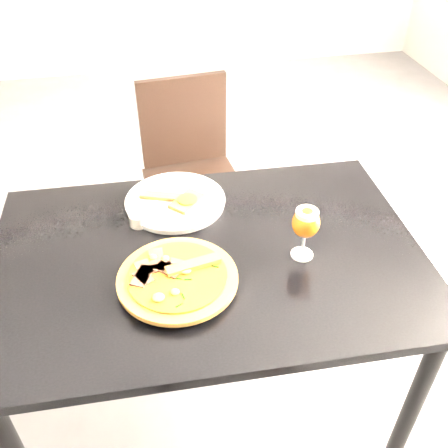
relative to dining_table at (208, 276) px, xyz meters
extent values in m
plane|color=#575759|center=(-0.08, 0.30, -0.66)|extent=(6.00, 6.00, 0.00)
cube|color=black|center=(0.00, 0.00, 0.08)|extent=(1.22, 0.83, 0.03)
cylinder|color=black|center=(0.53, -0.35, -0.30)|extent=(0.05, 0.05, 0.72)
cylinder|color=black|center=(-0.53, 0.35, -0.30)|extent=(0.05, 0.05, 0.72)
cylinder|color=black|center=(0.55, 0.33, -0.30)|extent=(0.05, 0.05, 0.72)
cube|color=black|center=(0.07, 0.77, -0.23)|extent=(0.44, 0.44, 0.04)
cylinder|color=black|center=(-0.07, 0.59, -0.45)|extent=(0.03, 0.03, 0.41)
cylinder|color=black|center=(0.25, 0.63, -0.45)|extent=(0.03, 0.03, 0.41)
cylinder|color=black|center=(-0.11, 0.92, -0.45)|extent=(0.03, 0.03, 0.41)
cylinder|color=black|center=(0.22, 0.95, -0.45)|extent=(0.03, 0.03, 0.41)
cube|color=black|center=(0.05, 0.95, 0.01)|extent=(0.38, 0.07, 0.40)
cylinder|color=silver|center=(-0.08, -0.09, 0.10)|extent=(0.33, 0.33, 0.02)
cylinder|color=#A05026|center=(-0.10, -0.11, 0.11)|extent=(0.31, 0.31, 0.01)
cylinder|color=#BC5F0F|center=(-0.10, -0.11, 0.12)|extent=(0.26, 0.26, 0.01)
cube|color=#533524|center=(-0.06, -0.11, 0.13)|extent=(0.06, 0.03, 0.00)
cube|color=#533524|center=(-0.06, -0.06, 0.13)|extent=(0.06, 0.07, 0.00)
cube|color=#533524|center=(-0.11, -0.03, 0.13)|extent=(0.04, 0.07, 0.00)
cube|color=#533524|center=(-0.13, -0.09, 0.13)|extent=(0.07, 0.06, 0.00)
cube|color=#533524|center=(-0.15, -0.13, 0.13)|extent=(0.07, 0.06, 0.00)
cube|color=#533524|center=(-0.11, -0.18, 0.13)|extent=(0.04, 0.07, 0.00)
cube|color=#533524|center=(-0.07, -0.13, 0.13)|extent=(0.06, 0.07, 0.00)
ellipsoid|color=gold|center=(-0.08, -0.09, 0.13)|extent=(0.03, 0.03, 0.01)
ellipsoid|color=gold|center=(-0.11, -0.03, 0.13)|extent=(0.03, 0.03, 0.01)
ellipsoid|color=gold|center=(-0.12, -0.10, 0.13)|extent=(0.03, 0.03, 0.01)
ellipsoid|color=gold|center=(-0.13, -0.18, 0.13)|extent=(0.03, 0.03, 0.01)
ellipsoid|color=gold|center=(-0.08, -0.12, 0.13)|extent=(0.03, 0.03, 0.01)
cube|color=#194B0D|center=(-0.09, -0.09, 0.13)|extent=(0.01, 0.02, 0.00)
cube|color=#194B0D|center=(-0.11, -0.06, 0.13)|extent=(0.01, 0.02, 0.00)
cube|color=#194B0D|center=(-0.15, -0.05, 0.13)|extent=(0.02, 0.02, 0.00)
cube|color=#194B0D|center=(-0.13, -0.10, 0.13)|extent=(0.02, 0.01, 0.00)
cube|color=#194B0D|center=(-0.16, -0.13, 0.13)|extent=(0.02, 0.01, 0.00)
cube|color=#194B0D|center=(-0.11, -0.12, 0.13)|extent=(0.02, 0.02, 0.00)
cube|color=#194B0D|center=(-0.10, -0.16, 0.13)|extent=(0.01, 0.02, 0.00)
cube|color=#194B0D|center=(-0.06, -0.18, 0.13)|extent=(0.01, 0.02, 0.00)
cube|color=#194B0D|center=(-0.07, -0.12, 0.13)|extent=(0.02, 0.01, 0.00)
cube|color=#194B0D|center=(-0.03, -0.10, 0.13)|extent=(0.02, 0.01, 0.00)
cube|color=#194B0D|center=(-0.08, -0.10, 0.13)|extent=(0.02, 0.01, 0.00)
cube|color=#A05026|center=(-0.05, -0.09, 0.13)|extent=(0.15, 0.06, 0.01)
cylinder|color=silver|center=(-0.06, 0.25, 0.10)|extent=(0.35, 0.35, 0.02)
cube|color=#A05026|center=(-0.10, 0.27, 0.11)|extent=(0.14, 0.08, 0.01)
cube|color=#A05026|center=(-0.03, 0.22, 0.11)|extent=(0.12, 0.13, 0.01)
cylinder|color=#BC5F0F|center=(-0.03, 0.22, 0.12)|extent=(0.06, 0.06, 0.00)
cube|color=#A05026|center=(-0.05, 0.13, 0.09)|extent=(0.10, 0.04, 0.01)
cylinder|color=silver|center=(-0.18, 0.17, 0.11)|extent=(0.06, 0.06, 0.04)
cylinder|color=gold|center=(-0.18, 0.17, 0.12)|extent=(0.05, 0.05, 0.01)
cylinder|color=silver|center=(0.26, -0.06, 0.09)|extent=(0.06, 0.06, 0.00)
cylinder|color=silver|center=(0.26, -0.06, 0.13)|extent=(0.01, 0.01, 0.07)
ellipsoid|color=#9F4B0F|center=(0.26, -0.06, 0.20)|extent=(0.08, 0.08, 0.09)
cylinder|color=beige|center=(0.26, -0.06, 0.24)|extent=(0.06, 0.06, 0.01)
camera|label=1|loc=(-0.15, -1.02, 1.03)|focal=40.00mm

